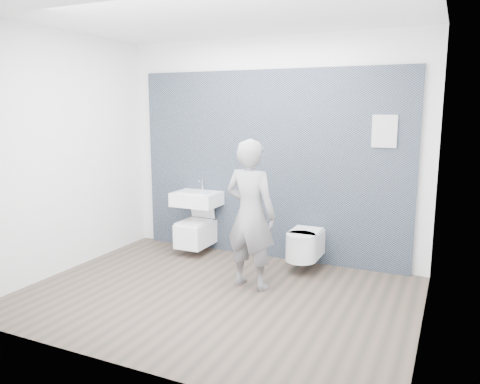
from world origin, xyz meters
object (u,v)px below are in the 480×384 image
at_px(visitor, 250,215).
at_px(toilet_rounded, 304,245).
at_px(toilet_square, 196,232).
at_px(washbasin, 197,198).

bearing_deg(visitor, toilet_rounded, -109.03).
bearing_deg(toilet_rounded, visitor, -116.26).
relative_size(toilet_square, visitor, 0.45).
relative_size(washbasin, visitor, 0.37).
bearing_deg(toilet_rounded, toilet_square, 178.33).
bearing_deg(washbasin, visitor, -36.07).
relative_size(toilet_rounded, visitor, 0.38).
xyz_separation_m(washbasin, toilet_rounded, (1.52, -0.08, -0.43)).
xyz_separation_m(washbasin, visitor, (1.15, -0.84, 0.07)).
bearing_deg(visitor, washbasin, -28.84).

